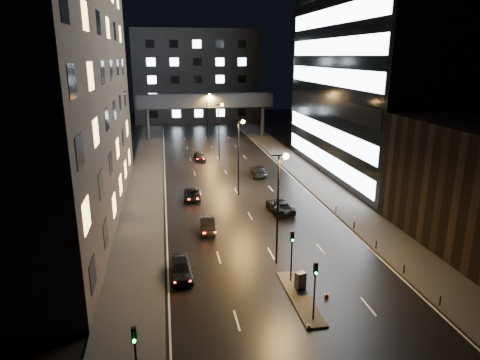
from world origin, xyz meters
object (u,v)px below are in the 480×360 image
at_px(car_toward_a, 280,206).
at_px(utility_cabinet, 300,280).
at_px(car_away_c, 192,195).
at_px(car_away_d, 200,157).
at_px(car_away_b, 208,225).
at_px(car_toward_b, 259,170).
at_px(car_away_a, 181,268).

relative_size(car_toward_a, utility_cabinet, 3.88).
height_order(car_away_c, car_toward_a, car_toward_a).
distance_m(car_away_d, car_toward_a, 29.15).
bearing_deg(car_toward_a, car_away_c, -36.59).
relative_size(car_away_b, car_away_d, 1.00).
bearing_deg(car_toward_b, utility_cabinet, 88.98).
relative_size(car_away_a, car_away_d, 1.06).
bearing_deg(car_away_a, utility_cabinet, -22.67).
relative_size(car_away_c, utility_cabinet, 3.37).
relative_size(car_away_a, utility_cabinet, 3.40).
height_order(car_away_d, car_toward_b, car_toward_b).
xyz_separation_m(car_away_a, car_away_d, (5.15, 42.09, -0.15)).
bearing_deg(car_away_d, car_toward_a, -80.38).
relative_size(car_toward_a, car_toward_b, 0.98).
xyz_separation_m(car_toward_a, utility_cabinet, (-3.11, -17.60, 0.10)).
bearing_deg(car_away_b, car_away_c, 98.60).
bearing_deg(car_toward_a, utility_cabinet, 76.36).
xyz_separation_m(car_away_d, car_toward_b, (8.23, -11.83, 0.15)).
bearing_deg(car_away_c, car_toward_a, -31.44).
distance_m(car_away_b, car_toward_b, 23.22).
bearing_deg(car_away_a, car_away_c, 82.90).
relative_size(car_away_a, car_away_c, 1.01).
xyz_separation_m(car_away_a, car_toward_a, (12.37, 13.85, -0.05)).
distance_m(car_toward_b, utility_cabinet, 34.25).
xyz_separation_m(car_away_c, car_toward_a, (10.06, -6.52, 0.10)).
bearing_deg(car_away_c, utility_cabinet, -72.41).
distance_m(car_away_c, utility_cabinet, 25.10).
bearing_deg(car_away_a, car_away_b, 70.64).
height_order(car_toward_a, utility_cabinet, utility_cabinet).
distance_m(car_away_d, utility_cabinet, 46.02).
bearing_deg(car_away_b, car_away_d, 90.63).
relative_size(car_away_c, car_toward_a, 0.87).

